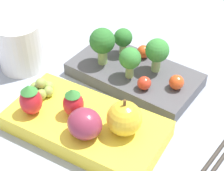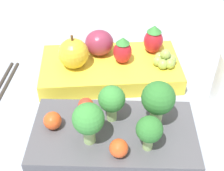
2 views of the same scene
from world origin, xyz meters
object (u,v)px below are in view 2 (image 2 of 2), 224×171
at_px(bento_box_savoury, 114,136).
at_px(broccoli_floret_1, 149,130).
at_px(apple, 73,53).
at_px(bento_box_fruit, 110,69).
at_px(broccoli_floret_0, 88,120).
at_px(strawberry_0, 153,39).
at_px(grape_cluster, 165,60).
at_px(cherry_tomato_1, 86,106).
at_px(cherry_tomato_2, 118,148).
at_px(cherry_tomato_0, 53,121).
at_px(broccoli_floret_3, 158,99).
at_px(strawberry_1, 123,50).
at_px(broccoli_floret_2, 108,100).
at_px(plum, 102,43).

bearing_deg(bento_box_savoury, broccoli_floret_1, 137.38).
bearing_deg(apple, bento_box_fruit, -178.09).
xyz_separation_m(broccoli_floret_0, strawberry_0, (-0.12, -0.17, -0.01)).
relative_size(bento_box_fruit, grape_cluster, 5.96).
height_order(cherry_tomato_1, cherry_tomato_2, cherry_tomato_2).
xyz_separation_m(broccoli_floret_1, strawberry_0, (-0.05, -0.19, -0.00)).
xyz_separation_m(broccoli_floret_1, cherry_tomato_2, (0.04, 0.01, -0.02)).
distance_m(bento_box_savoury, cherry_tomato_0, 0.08).
distance_m(broccoli_floret_3, strawberry_1, 0.13).
bearing_deg(broccoli_floret_3, broccoli_floret_0, 12.17).
bearing_deg(broccoli_floret_0, cherry_tomato_1, -89.63).
bearing_deg(broccoli_floret_3, broccoli_floret_1, 63.46).
bearing_deg(broccoli_floret_1, bento_box_savoury, -42.62).
bearing_deg(bento_box_savoury, broccoli_floret_3, -173.88).
xyz_separation_m(broccoli_floret_1, apple, (0.08, -0.17, -0.00)).
bearing_deg(strawberry_0, cherry_tomato_1, 45.10).
distance_m(bento_box_savoury, broccoli_floret_0, 0.06).
xyz_separation_m(broccoli_floret_2, cherry_tomato_1, (0.03, -0.02, -0.02)).
height_order(cherry_tomato_2, strawberry_0, strawberry_0).
relative_size(cherry_tomato_2, apple, 0.41).
bearing_deg(cherry_tomato_1, plum, -105.85).
bearing_deg(broccoli_floret_1, plum, -80.85).
bearing_deg(bento_box_fruit, broccoli_floret_3, 106.98).
relative_size(broccoli_floret_2, broccoli_floret_3, 0.82).
distance_m(cherry_tomato_0, plum, 0.17).
xyz_separation_m(broccoli_floret_3, cherry_tomato_2, (0.06, 0.04, -0.03)).
xyz_separation_m(apple, strawberry_0, (-0.13, -0.02, -0.00)).
xyz_separation_m(broccoli_floret_2, broccoli_floret_3, (-0.06, 0.01, 0.01)).
relative_size(broccoli_floret_1, cherry_tomato_2, 2.14).
bearing_deg(grape_cluster, strawberry_0, -75.86).
xyz_separation_m(cherry_tomato_0, plum, (-0.08, -0.15, 0.01)).
bearing_deg(broccoli_floret_0, broccoli_floret_2, -129.48).
bearing_deg(broccoli_floret_0, broccoli_floret_1, 163.56).
bearing_deg(strawberry_1, cherry_tomato_1, 56.38).
relative_size(bento_box_fruit, broccoli_floret_1, 4.75).
height_order(cherry_tomato_1, plum, plum).
height_order(broccoli_floret_3, cherry_tomato_2, broccoli_floret_3).
relative_size(bento_box_fruit, strawberry_0, 4.70).
xyz_separation_m(broccoli_floret_1, cherry_tomato_1, (0.07, -0.07, -0.02)).
distance_m(broccoli_floret_2, apple, 0.12).
distance_m(broccoli_floret_1, strawberry_1, 0.17).
distance_m(bento_box_savoury, broccoli_floret_2, 0.05).
height_order(cherry_tomato_0, apple, apple).
bearing_deg(strawberry_1, cherry_tomato_0, 47.90).
bearing_deg(strawberry_1, cherry_tomato_2, 78.91).
distance_m(bento_box_fruit, cherry_tomato_2, 0.18).
xyz_separation_m(apple, strawberry_1, (-0.08, -0.00, -0.00)).
distance_m(broccoli_floret_0, broccoli_floret_2, 0.04).
xyz_separation_m(bento_box_savoury, bento_box_fruit, (-0.01, -0.14, 0.00)).
distance_m(cherry_tomato_1, apple, 0.10).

